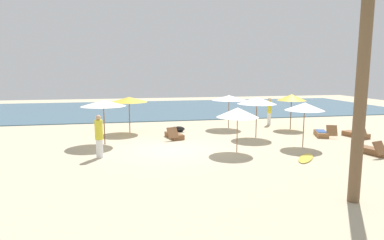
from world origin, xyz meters
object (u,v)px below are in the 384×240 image
at_px(umbrella_4, 129,100).
at_px(lounger_0, 373,151).
at_px(umbrella_5, 229,98).
at_px(surfboard, 306,158).
at_px(person_1, 99,136).
at_px(umbrella_7, 238,112).
at_px(lounger_1, 174,135).
at_px(dog, 179,129).
at_px(umbrella_6, 305,107).
at_px(umbrella_2, 292,97).
at_px(umbrella_1, 257,101).
at_px(lounger_2, 322,133).
at_px(umbrella_3, 103,103).
at_px(lounger_3, 356,134).
at_px(person_0, 269,111).

relative_size(umbrella_4, lounger_0, 1.30).
bearing_deg(umbrella_5, surfboard, -82.81).
distance_m(umbrella_5, person_1, 10.04).
distance_m(lounger_0, person_1, 12.46).
bearing_deg(umbrella_7, umbrella_5, 76.17).
xyz_separation_m(lounger_1, dog, (0.55, 1.89, 0.02)).
bearing_deg(person_1, surfboard, -12.29).
distance_m(umbrella_7, person_1, 6.36).
relative_size(umbrella_5, dog, 2.85).
bearing_deg(umbrella_7, umbrella_4, 128.90).
bearing_deg(umbrella_5, umbrella_6, -70.54).
bearing_deg(dog, umbrella_5, 11.54).
distance_m(person_1, surfboard, 9.13).
bearing_deg(lounger_0, umbrella_2, 94.47).
distance_m(umbrella_2, surfboard, 7.86).
distance_m(umbrella_1, umbrella_4, 7.69).
relative_size(umbrella_5, lounger_0, 1.30).
height_order(umbrella_4, lounger_2, umbrella_4).
bearing_deg(surfboard, umbrella_3, 151.90).
bearing_deg(person_1, lounger_0, -8.36).
xyz_separation_m(lounger_1, lounger_2, (8.57, -1.11, 0.01)).
height_order(umbrella_5, umbrella_6, umbrella_6).
bearing_deg(umbrella_2, dog, 177.24).
relative_size(umbrella_1, umbrella_4, 1.03).
height_order(umbrella_2, umbrella_5, umbrella_2).
bearing_deg(umbrella_6, dog, 136.89).
distance_m(umbrella_2, lounger_3, 4.50).
bearing_deg(umbrella_2, lounger_2, -76.34).
xyz_separation_m(umbrella_1, umbrella_2, (3.29, 2.21, -0.06)).
bearing_deg(umbrella_5, umbrella_7, -103.83).
relative_size(person_1, surfboard, 1.09).
bearing_deg(lounger_3, lounger_2, 159.87).
bearing_deg(surfboard, lounger_0, 2.11).
xyz_separation_m(umbrella_5, person_1, (-7.85, -6.16, -1.06)).
bearing_deg(umbrella_4, umbrella_5, 2.43).
height_order(umbrella_5, lounger_1, umbrella_5).
relative_size(umbrella_7, lounger_3, 1.24).
bearing_deg(umbrella_6, umbrella_2, 69.40).
relative_size(lounger_3, person_0, 0.90).
bearing_deg(person_0, umbrella_5, -167.06).
xyz_separation_m(lounger_2, person_1, (-12.40, -2.46, 0.80)).
height_order(lounger_0, person_0, person_0).
xyz_separation_m(umbrella_1, umbrella_6, (1.46, -2.63, -0.08)).
distance_m(lounger_0, surfboard, 3.43).
bearing_deg(lounger_0, person_0, 98.12).
relative_size(umbrella_1, surfboard, 1.32).
bearing_deg(umbrella_7, person_1, 178.28).
bearing_deg(umbrella_1, person_1, -161.24).
bearing_deg(umbrella_4, umbrella_3, -113.18).
height_order(umbrella_3, dog, umbrella_3).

